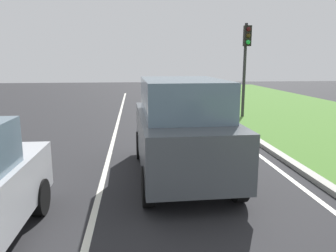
{
  "coord_description": "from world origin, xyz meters",
  "views": [
    {
      "loc": [
        0.06,
        2.41,
        2.68
      ],
      "look_at": [
        0.81,
        9.79,
        1.2
      ],
      "focal_mm": 35.16,
      "sensor_mm": 36.0,
      "label": 1
    }
  ],
  "objects": [
    {
      "name": "lane_line_right_edge",
      "position": [
        3.6,
        14.0,
        0.0
      ],
      "size": [
        0.12,
        32.0,
        0.01
      ],
      "primitive_type": "cube",
      "color": "silver",
      "rests_on": "ground"
    },
    {
      "name": "ground_plane",
      "position": [
        0.0,
        14.0,
        0.0
      ],
      "size": [
        60.0,
        60.0,
        0.0
      ],
      "primitive_type": "plane",
      "color": "#262628"
    },
    {
      "name": "lane_line_center",
      "position": [
        -0.7,
        14.0,
        0.0
      ],
      "size": [
        0.12,
        32.0,
        0.01
      ],
      "primitive_type": "cube",
      "color": "silver",
      "rests_on": "ground"
    },
    {
      "name": "curb_right",
      "position": [
        4.1,
        14.0,
        0.06
      ],
      "size": [
        0.24,
        48.0,
        0.12
      ],
      "primitive_type": "cube",
      "color": "#9E9B93",
      "rests_on": "ground"
    },
    {
      "name": "car_suv_ahead",
      "position": [
        1.11,
        9.7,
        1.17
      ],
      "size": [
        2.06,
        4.55,
        2.28
      ],
      "rotation": [
        0.0,
        0.0,
        0.02
      ],
      "color": "#474C51",
      "rests_on": "ground"
    },
    {
      "name": "traffic_light_near_right",
      "position": [
        5.17,
        17.36,
        3.01
      ],
      "size": [
        0.32,
        0.5,
        4.35
      ],
      "color": "#2D2D2D",
      "rests_on": "ground"
    }
  ]
}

